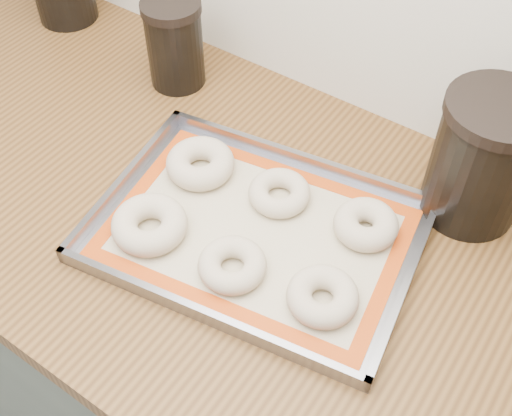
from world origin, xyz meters
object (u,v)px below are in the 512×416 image
Objects in this scene: bagel_back_mid at (279,193)px; canister_mid at (175,43)px; bagel_back_left at (200,163)px; bagel_front_mid at (232,265)px; bagel_front_right at (323,296)px; bagel_back_right at (366,224)px; canister_right at (483,159)px; bagel_front_left at (149,224)px; baking_tray at (256,232)px.

bagel_back_mid is 0.35m from canister_mid.
bagel_back_left is at bearing -42.51° from canister_mid.
bagel_back_left is (-0.16, 0.13, 0.00)m from bagel_front_mid.
bagel_back_left is at bearing 160.17° from bagel_front_right.
canister_right is (0.10, 0.14, 0.08)m from bagel_back_right.
bagel_front_mid is at bearing 4.71° from bagel_front_left.
baking_tray is at bearing -20.23° from bagel_back_left.
bagel_back_right is (0.12, 0.17, 0.00)m from bagel_front_mid.
bagel_front_right reaches higher than bagel_front_mid.
bagel_back_left is 0.54× the size of canister_right.
bagel_back_right is at bearing 54.79° from bagel_front_mid.
bagel_back_left is 1.15× the size of bagel_back_mid.
bagel_front_left is 1.16× the size of bagel_front_mid.
bagel_back_right is at bearing -126.76° from canister_right.
bagel_back_right is (-0.01, 0.14, 0.00)m from bagel_front_right.
bagel_back_left is 0.68× the size of canister_mid.
bagel_front_mid is 0.98× the size of bagel_front_right.
bagel_front_left is 0.31m from bagel_back_right.
bagel_back_right reaches higher than baking_tray.
bagel_front_left is at bearing -138.78° from canister_right.
bagel_back_right is 0.47m from canister_mid.
canister_mid is (-0.18, 0.17, 0.06)m from bagel_back_left.
bagel_back_right is 0.47× the size of canister_right.
canister_mid is at bearing 122.78° from bagel_front_left.
baking_tray is at bearing -135.64° from canister_right.
canister_right is (0.55, 0.01, 0.02)m from canister_mid.
bagel_back_left is at bearing -171.17° from bagel_back_mid.
canister_right is (0.22, 0.30, 0.08)m from bagel_front_mid.
canister_mid is (-0.46, 0.27, 0.06)m from bagel_front_right.
canister_mid is at bearing 164.31° from bagel_back_right.
bagel_front_right is 0.14m from bagel_back_right.
baking_tray is at bearing 160.57° from bagel_front_right.
bagel_back_left reaches higher than bagel_front_right.
canister_mid is at bearing 150.02° from bagel_front_right.
bagel_front_left is at bearing -145.42° from baking_tray.
bagel_front_left is 1.17× the size of bagel_back_right.
bagel_back_mid is (0.12, 0.16, -0.00)m from bagel_front_left.
baking_tray is 5.37× the size of bagel_back_mid.
canister_mid is (-0.32, 0.22, 0.07)m from baking_tray.
bagel_front_left reaches higher than bagel_back_mid.
canister_mid is 0.56m from canister_right.
bagel_back_mid is 0.59× the size of canister_mid.
bagel_front_mid is 1.01× the size of bagel_back_right.
bagel_back_mid is at bearing 97.81° from bagel_front_mid.
baking_tray is 5.37× the size of bagel_back_right.
bagel_front_mid reaches higher than baking_tray.
bagel_back_right reaches higher than bagel_front_right.
bagel_front_left is at bearing -145.27° from bagel_back_right.
bagel_front_left is at bearing -175.29° from bagel_front_mid.
bagel_back_mid reaches higher than baking_tray.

